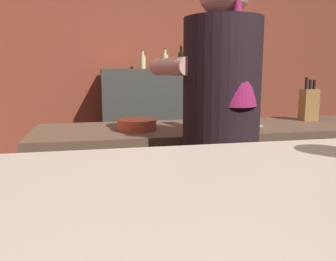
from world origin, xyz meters
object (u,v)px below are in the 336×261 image
at_px(chefs_knife, 241,126).
at_px(bottle_olive_oil, 181,60).
at_px(bottle_vinegar, 165,61).
at_px(bartender, 221,128).
at_px(bottle_soy, 143,62).
at_px(knife_block, 309,104).
at_px(mixing_bowl, 137,125).
at_px(bottle_hot_sauce, 190,60).

distance_m(chefs_knife, bottle_olive_oil, 1.40).
bearing_deg(chefs_knife, bottle_vinegar, 114.51).
height_order(bartender, bottle_vinegar, bartender).
height_order(bartender, bottle_olive_oil, bartender).
relative_size(chefs_knife, bottle_soy, 1.35).
bearing_deg(knife_block, mixing_bowl, -172.75).
relative_size(knife_block, bottle_olive_oil, 1.29).
xyz_separation_m(bartender, bottle_olive_oil, (0.26, 1.75, 0.36)).
height_order(chefs_knife, bottle_soy, bottle_soy).
height_order(knife_block, bottle_soy, bottle_soy).
xyz_separation_m(bottle_soy, bottle_vinegar, (0.19, -0.11, 0.00)).
distance_m(bartender, bottle_soy, 1.91).
height_order(knife_block, bottle_vinegar, bottle_vinegar).
distance_m(mixing_bowl, bottle_vinegar, 1.48).
xyz_separation_m(bartender, mixing_bowl, (-0.33, 0.41, -0.03)).
relative_size(bottle_olive_oil, bottle_hot_sauce, 0.98).
bearing_deg(bartender, mixing_bowl, 25.89).
bearing_deg(bottle_soy, mixing_bowl, -99.55).
height_order(mixing_bowl, bottle_soy, bottle_soy).
bearing_deg(bottle_soy, bottle_hot_sauce, -20.57).
xyz_separation_m(mixing_bowl, bottle_hot_sauce, (0.67, 1.31, 0.39)).
bearing_deg(mixing_bowl, bottle_vinegar, 72.11).
bearing_deg(mixing_bowl, bottle_olive_oil, 66.33).
relative_size(bartender, chefs_knife, 6.86).
xyz_separation_m(chefs_knife, bottle_vinegar, (-0.17, 1.36, 0.41)).
distance_m(knife_block, mixing_bowl, 1.15).
distance_m(mixing_bowl, chefs_knife, 0.61).
height_order(bartender, knife_block, bartender).
xyz_separation_m(bartender, knife_block, (0.81, 0.55, 0.04)).
bearing_deg(bartender, bottle_olive_oil, -21.59).
relative_size(mixing_bowl, bottle_olive_oil, 0.98).
bearing_deg(bottle_hot_sauce, knife_block, -68.16).
bearing_deg(knife_block, bottle_vinegar, 119.79).
bearing_deg(knife_block, bottle_soy, 123.84).
relative_size(mixing_bowl, bottle_soy, 1.19).
relative_size(bartender, bottle_olive_oil, 7.64).
distance_m(bartender, bottle_hot_sauce, 1.78).
height_order(knife_block, bottle_olive_oil, bottle_olive_oil).
bearing_deg(bartender, chefs_knife, -47.60).
bearing_deg(bottle_vinegar, bottle_hot_sauce, -12.22).
xyz_separation_m(knife_block, mixing_bowl, (-1.13, -0.14, -0.08)).
bearing_deg(knife_block, chefs_knife, -164.75).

